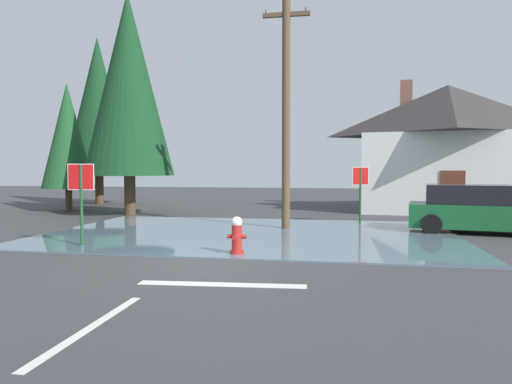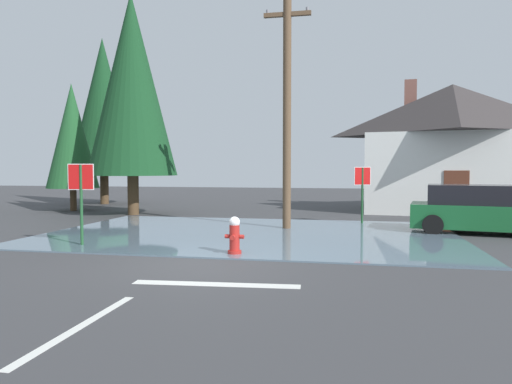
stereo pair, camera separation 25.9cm
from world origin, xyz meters
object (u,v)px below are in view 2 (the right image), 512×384
(stop_sign_far, at_px, (362,184))
(parked_car, at_px, (479,210))
(pine_tree_mid_left, at_px, (72,136))
(pine_tree_tall_left, at_px, (132,85))
(stop_sign_near, at_px, (81,188))
(pine_tree_short_left, at_px, (103,107))
(utility_pole, at_px, (287,109))
(house, at_px, (451,146))
(fire_hydrant, at_px, (234,236))

(stop_sign_far, distance_m, parked_car, 4.09)
(parked_car, xyz_separation_m, pine_tree_mid_left, (-17.45, 4.77, 2.93))
(stop_sign_far, height_order, pine_tree_tall_left, pine_tree_tall_left)
(stop_sign_near, relative_size, pine_tree_short_left, 0.23)
(stop_sign_far, xyz_separation_m, pine_tree_tall_left, (-10.02, 1.68, 4.29))
(parked_car, height_order, pine_tree_tall_left, pine_tree_tall_left)
(stop_sign_near, height_order, parked_car, stop_sign_near)
(stop_sign_far, bearing_deg, pine_tree_short_left, 153.41)
(utility_pole, relative_size, stop_sign_far, 3.67)
(stop_sign_near, xyz_separation_m, utility_pole, (4.93, 4.56, 2.53))
(house, bearing_deg, parked_car, -95.15)
(fire_hydrant, xyz_separation_m, stop_sign_far, (3.17, 6.97, 1.06))
(fire_hydrant, height_order, parked_car, parked_car)
(pine_tree_tall_left, distance_m, pine_tree_mid_left, 4.57)
(fire_hydrant, distance_m, parked_car, 8.54)
(pine_tree_mid_left, height_order, pine_tree_short_left, pine_tree_short_left)
(utility_pole, bearing_deg, house, 49.59)
(stop_sign_far, height_order, house, house)
(fire_hydrant, relative_size, utility_pole, 0.12)
(fire_hydrant, height_order, house, house)
(utility_pole, distance_m, parked_car, 7.03)
(house, bearing_deg, stop_sign_near, -133.05)
(house, relative_size, pine_tree_short_left, 0.93)
(utility_pole, bearing_deg, pine_tree_mid_left, 156.30)
(stop_sign_near, distance_m, utility_pole, 7.18)
(fire_hydrant, bearing_deg, pine_tree_mid_left, 136.99)
(pine_tree_short_left, bearing_deg, fire_hydrant, -51.35)
(fire_hydrant, xyz_separation_m, pine_tree_mid_left, (-10.68, 9.96, 3.22))
(stop_sign_near, height_order, house, house)
(pine_tree_mid_left, bearing_deg, fire_hydrant, -43.01)
(fire_hydrant, bearing_deg, utility_pole, 83.19)
(pine_tree_tall_left, height_order, pine_tree_short_left, pine_tree_tall_left)
(stop_sign_far, xyz_separation_m, pine_tree_mid_left, (-13.85, 2.99, 2.16))
(house, height_order, pine_tree_mid_left, house)
(house, relative_size, parked_car, 1.97)
(stop_sign_near, height_order, stop_sign_far, stop_sign_near)
(fire_hydrant, bearing_deg, stop_sign_far, 65.52)
(pine_tree_mid_left, distance_m, pine_tree_short_left, 4.80)
(utility_pole, bearing_deg, parked_car, 1.67)
(fire_hydrant, bearing_deg, parked_car, 37.45)
(utility_pole, xyz_separation_m, parked_car, (6.18, 0.18, -3.36))
(stop_sign_far, xyz_separation_m, pine_tree_short_left, (-14.58, 7.30, 4.15))
(utility_pole, relative_size, house, 0.88)
(parked_car, bearing_deg, pine_tree_short_left, 153.48)
(pine_tree_mid_left, bearing_deg, parked_car, -15.29)
(stop_sign_near, relative_size, pine_tree_tall_left, 0.22)
(stop_sign_far, bearing_deg, utility_pole, -142.75)
(fire_hydrant, height_order, pine_tree_tall_left, pine_tree_tall_left)
(fire_hydrant, distance_m, stop_sign_far, 7.73)
(parked_car, xyz_separation_m, pine_tree_tall_left, (-13.62, 3.46, 5.06))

